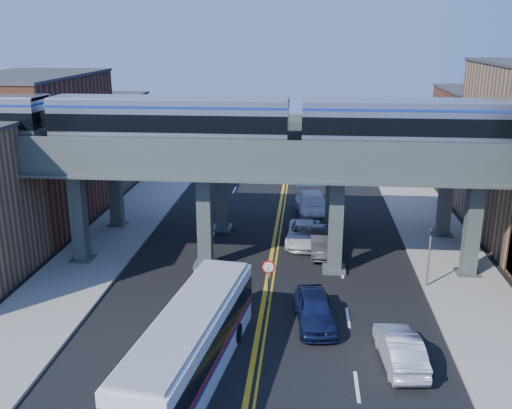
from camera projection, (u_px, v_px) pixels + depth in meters
ground at (258, 333)px, 27.92m from camera, size 120.00×120.00×0.00m
sidewalk_west at (101, 249)px, 38.43m from camera, size 5.00×70.00×0.16m
sidewalk_east at (451, 261)px, 36.42m from camera, size 5.00×70.00×0.16m
building_west_b at (34, 151)px, 43.18m from camera, size 8.00×14.00×11.00m
building_west_c at (97, 139)px, 56.00m from camera, size 8.00×10.00×8.00m
building_east_c at (485, 141)px, 52.61m from camera, size 8.00×10.00×9.00m
elevated_viaduct_near at (270, 167)px, 33.65m from camera, size 52.00×3.60×7.40m
elevated_viaduct_far at (277, 145)px, 40.32m from camera, size 52.00×3.60×7.40m
transit_train at (170, 121)px, 33.40m from camera, size 43.28×2.71×3.15m
stop_sign at (269, 275)px, 30.24m from camera, size 0.76×0.09×2.63m
traffic_signal at (429, 251)px, 32.16m from camera, size 0.15×0.18×4.10m
transit_bus at (191, 346)px, 23.95m from camera, size 4.06×11.71×2.95m
car_lane_a at (315, 310)px, 28.58m from camera, size 2.43×4.87×1.60m
car_lane_b at (323, 241)px, 37.94m from camera, size 1.87×4.99×1.63m
car_lane_c at (304, 234)px, 39.52m from camera, size 2.59×5.22×1.42m
car_lane_d at (313, 205)px, 45.31m from camera, size 3.31×6.57×1.83m
car_parked_curb at (400, 349)px, 25.18m from camera, size 1.98×4.63×1.49m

